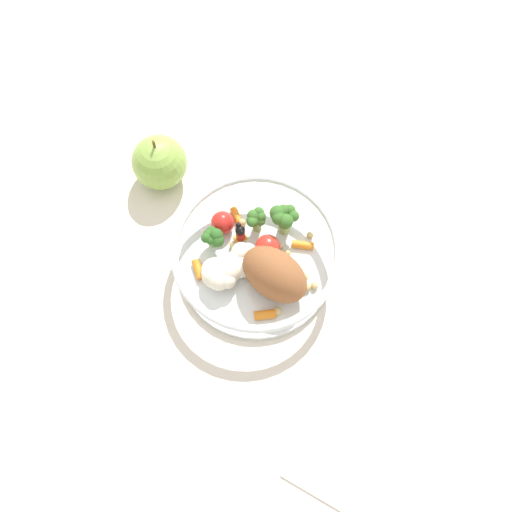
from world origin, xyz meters
name	(u,v)px	position (x,y,z in m)	size (l,w,h in m)	color
ground_plane	(250,252)	(0.00, 0.00, 0.00)	(2.40, 2.40, 0.00)	silver
food_container	(254,259)	(0.02, 0.01, 0.03)	(0.21, 0.21, 0.07)	white
loose_apple	(160,162)	(-0.10, -0.14, 0.04)	(0.08, 0.08, 0.09)	#8CB74C
folded_napkin	(351,439)	(0.22, 0.16, 0.00)	(0.15, 0.11, 0.01)	white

